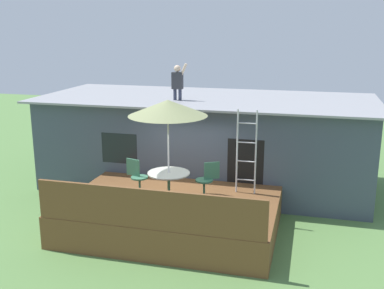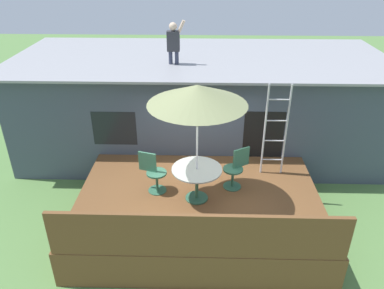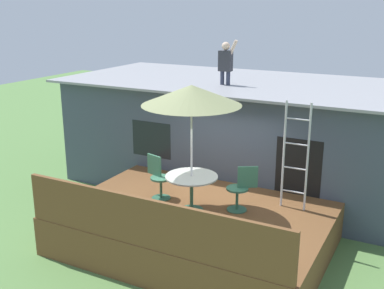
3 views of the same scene
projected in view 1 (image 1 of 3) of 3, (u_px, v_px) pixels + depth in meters
name	position (u px, v px, depth m)	size (l,w,h in m)	color
ground_plane	(174.00, 227.00, 11.94)	(40.00, 40.00, 0.00)	#567F42
house	(206.00, 141.00, 14.96)	(10.50, 4.50, 2.85)	#424C5B
deck	(174.00, 213.00, 11.84)	(5.22, 3.90, 0.80)	brown
deck_railing	(147.00, 209.00, 9.85)	(5.12, 0.08, 0.90)	brown
patio_table	(169.00, 179.00, 11.39)	(1.04, 1.04, 0.74)	#33664C
patio_umbrella	(168.00, 108.00, 10.95)	(1.90, 1.90, 2.54)	silver
step_ladder	(246.00, 152.00, 11.85)	(0.52, 0.04, 2.20)	silver
person_figure	(178.00, 80.00, 13.90)	(0.47, 0.20, 1.11)	#33384C
patio_chair_left	(137.00, 177.00, 11.92)	(0.61, 0.44, 0.92)	#33664C
patio_chair_right	(207.00, 180.00, 11.68)	(0.58, 0.44, 0.92)	#33664C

